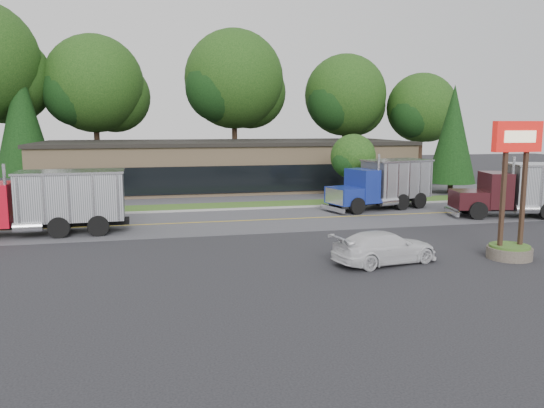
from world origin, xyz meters
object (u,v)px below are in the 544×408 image
at_px(bilo_sign, 512,213).
at_px(dump_truck_maroon, 530,189).
at_px(dump_truck_blue, 385,183).
at_px(rally_car, 385,247).
at_px(dump_truck_red, 46,201).

xyz_separation_m(bilo_sign, dump_truck_maroon, (8.05, 8.94, -0.22)).
bearing_deg(dump_truck_maroon, bilo_sign, 61.46).
distance_m(bilo_sign, dump_truck_blue, 14.07).
distance_m(dump_truck_maroon, rally_car, 16.15).
bearing_deg(dump_truck_blue, dump_truck_red, -4.30).
distance_m(bilo_sign, dump_truck_red, 22.87).
relative_size(dump_truck_red, dump_truck_maroon, 1.07).
distance_m(dump_truck_red, dump_truck_blue, 21.56).
xyz_separation_m(bilo_sign, dump_truck_red, (-20.65, 9.84, -0.21)).
height_order(bilo_sign, dump_truck_blue, bilo_sign).
bearing_deg(dump_truck_blue, bilo_sign, 72.39).
relative_size(bilo_sign, dump_truck_maroon, 0.67).
xyz_separation_m(bilo_sign, rally_car, (-5.65, 0.48, -1.35)).
bearing_deg(rally_car, bilo_sign, -106.78).
bearing_deg(dump_truck_maroon, dump_truck_blue, -20.66).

